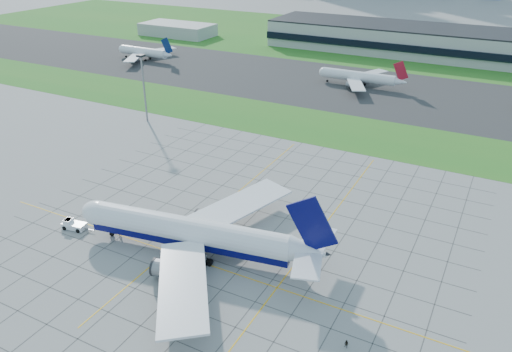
{
  "coord_description": "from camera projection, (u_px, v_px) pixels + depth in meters",
  "views": [
    {
      "loc": [
        52.57,
        -77.0,
        67.3
      ],
      "look_at": [
        -3.67,
        29.69,
        7.0
      ],
      "focal_mm": 35.0,
      "sensor_mm": 36.0,
      "label": 1
    }
  ],
  "objects": [
    {
      "name": "crew_near",
      "position": [
        120.0,
        233.0,
        120.84
      ],
      "size": [
        0.69,
        0.82,
        1.89
      ],
      "primitive_type": "imported",
      "rotation": [
        0.0,
        0.0,
        1.15
      ],
      "color": "black",
      "rests_on": "ground"
    },
    {
      "name": "service_block",
      "position": [
        178.0,
        30.0,
        344.05
      ],
      "size": [
        50.0,
        25.0,
        8.0
      ],
      "primitive_type": "cube",
      "color": "#B7B7B2",
      "rests_on": "ground"
    },
    {
      "name": "distant_jet_0",
      "position": [
        144.0,
        52.0,
        280.14
      ],
      "size": [
        35.32,
        42.66,
        14.08
      ],
      "color": "white",
      "rests_on": "ground"
    },
    {
      "name": "airliner",
      "position": [
        192.0,
        233.0,
        112.86
      ],
      "size": [
        61.91,
        62.25,
        19.59
      ],
      "rotation": [
        0.0,
        0.0,
        0.16
      ],
      "color": "white",
      "rests_on": "ground"
    },
    {
      "name": "grass_far",
      "position": [
        427.0,
        46.0,
        314.7
      ],
      "size": [
        700.0,
        145.0,
        0.04
      ],
      "primitive_type": "cube",
      "color": "#237120",
      "rests_on": "ground"
    },
    {
      "name": "light_mast",
      "position": [
        143.0,
        80.0,
        186.34
      ],
      "size": [
        2.5,
        2.5,
        25.6
      ],
      "color": "gray",
      "rests_on": "ground"
    },
    {
      "name": "ground",
      "position": [
        209.0,
        259.0,
        112.95
      ],
      "size": [
        1400.0,
        1400.0,
        0.0
      ],
      "primitive_type": "plane",
      "color": "gray",
      "rests_on": "ground"
    },
    {
      "name": "pushback_tug",
      "position": [
        73.0,
        225.0,
        123.86
      ],
      "size": [
        8.82,
        3.85,
        2.42
      ],
      "rotation": [
        0.0,
        0.0,
        0.16
      ],
      "color": "white",
      "rests_on": "ground"
    },
    {
      "name": "terminal",
      "position": [
        495.0,
        48.0,
        274.61
      ],
      "size": [
        260.0,
        43.0,
        15.8
      ],
      "color": "#B7B7B2",
      "rests_on": "ground"
    },
    {
      "name": "crew_far",
      "position": [
        346.0,
        344.0,
        88.7
      ],
      "size": [
        0.96,
        0.84,
        1.68
      ],
      "primitive_type": "imported",
      "rotation": [
        0.0,
        0.0,
        -0.28
      ],
      "color": "black",
      "rests_on": "ground"
    },
    {
      "name": "asphalt_taxiway",
      "position": [
        381.0,
        92.0,
        227.66
      ],
      "size": [
        700.0,
        75.0,
        0.04
      ],
      "primitive_type": "cube",
      "color": "#383838",
      "rests_on": "ground"
    },
    {
      "name": "grass_median",
      "position": [
        341.0,
        130.0,
        184.15
      ],
      "size": [
        700.0,
        35.0,
        0.04
      ],
      "primitive_type": "cube",
      "color": "#237120",
      "rests_on": "ground"
    },
    {
      "name": "distant_jet_1",
      "position": [
        360.0,
        77.0,
        233.77
      ],
      "size": [
        40.04,
        42.66,
        14.08
      ],
      "color": "white",
      "rests_on": "ground"
    },
    {
      "name": "apron_markings",
      "position": [
        235.0,
        235.0,
        121.54
      ],
      "size": [
        120.0,
        130.0,
        0.03
      ],
      "color": "#474744",
      "rests_on": "ground"
    }
  ]
}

